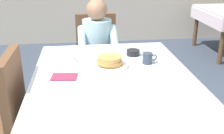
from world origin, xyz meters
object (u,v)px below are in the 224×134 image
object	(u,v)px
dining_table_main	(114,89)
syrup_pitcher	(73,57)
chair_diner	(97,52)
fork_left_of_plate	(84,68)
plate_breakfast	(109,65)
cup_coffee	(148,58)
diner_person	(98,44)
chair_left_side	(0,111)
breakfast_stack	(109,61)
spoon_near_edge	(108,87)
bowl_butter	(133,53)
knife_right_of_plate	(135,66)

from	to	relation	value
dining_table_main	syrup_pitcher	world-z (taller)	syrup_pitcher
dining_table_main	chair_diner	world-z (taller)	chair_diner
syrup_pitcher	fork_left_of_plate	size ratio (longest dim) A/B	0.44
plate_breakfast	cup_coffee	xyz separation A→B (m)	(0.30, 0.03, 0.03)
diner_person	chair_left_side	bearing A→B (deg)	54.17
diner_person	breakfast_stack	distance (m)	0.83
diner_person	spoon_near_edge	size ratio (longest dim) A/B	7.47
dining_table_main	fork_left_of_plate	distance (m)	0.28
dining_table_main	syrup_pitcher	xyz separation A→B (m)	(-0.28, 0.32, 0.13)
diner_person	spoon_near_edge	world-z (taller)	diner_person
syrup_pitcher	diner_person	bearing A→B (deg)	71.10
bowl_butter	knife_right_of_plate	size ratio (longest dim) A/B	0.55
chair_left_side	plate_breakfast	size ratio (longest dim) A/B	3.32
cup_coffee	knife_right_of_plate	distance (m)	0.12
plate_breakfast	fork_left_of_plate	world-z (taller)	plate_breakfast
breakfast_stack	fork_left_of_plate	bearing A→B (deg)	-174.19
diner_person	syrup_pitcher	size ratio (longest dim) A/B	14.00
breakfast_stack	knife_right_of_plate	xyz separation A→B (m)	(0.19, -0.02, -0.04)
fork_left_of_plate	breakfast_stack	bearing A→B (deg)	-82.07
bowl_butter	fork_left_of_plate	bearing A→B (deg)	-149.19
chair_left_side	spoon_near_edge	world-z (taller)	chair_left_side
plate_breakfast	bowl_butter	bearing A→B (deg)	45.32
chair_left_side	fork_left_of_plate	world-z (taller)	chair_left_side
chair_diner	fork_left_of_plate	distance (m)	1.03
cup_coffee	fork_left_of_plate	size ratio (longest dim) A/B	0.63
breakfast_stack	cup_coffee	distance (m)	0.30
chair_diner	bowl_butter	xyz separation A→B (m)	(0.25, -0.75, 0.23)
diner_person	bowl_butter	bearing A→B (deg)	113.26
knife_right_of_plate	chair_diner	bearing A→B (deg)	11.51
chair_left_side	dining_table_main	bearing A→B (deg)	-90.00
bowl_butter	spoon_near_edge	size ratio (longest dim) A/B	0.73
dining_table_main	chair_left_side	distance (m)	0.78
knife_right_of_plate	spoon_near_edge	distance (m)	0.40
bowl_butter	chair_left_side	bearing A→B (deg)	-156.88
bowl_butter	knife_right_of_plate	distance (m)	0.25
fork_left_of_plate	plate_breakfast	bearing A→B (deg)	-81.88
chair_diner	fork_left_of_plate	bearing A→B (deg)	80.86
breakfast_stack	chair_diner	bearing A→B (deg)	91.86
chair_diner	syrup_pitcher	bearing A→B (deg)	74.37
dining_table_main	breakfast_stack	distance (m)	0.24
chair_diner	breakfast_stack	size ratio (longest dim) A/B	4.84
diner_person	fork_left_of_plate	xyz separation A→B (m)	(-0.16, -0.84, 0.07)
bowl_butter	knife_right_of_plate	bearing A→B (deg)	-98.01
plate_breakfast	chair_left_side	bearing A→B (deg)	-165.72
bowl_butter	syrup_pitcher	distance (m)	0.50
breakfast_stack	fork_left_of_plate	world-z (taller)	breakfast_stack
chair_left_side	cup_coffee	world-z (taller)	chair_left_side
plate_breakfast	bowl_butter	distance (m)	0.32
bowl_butter	syrup_pitcher	xyz separation A→B (m)	(-0.49, -0.10, 0.02)
spoon_near_edge	breakfast_stack	bearing A→B (deg)	74.51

